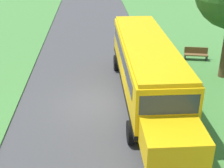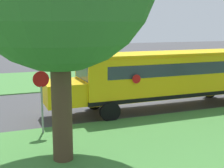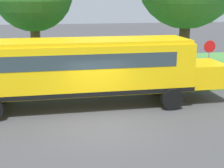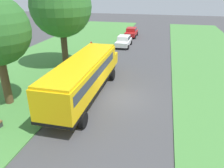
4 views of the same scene
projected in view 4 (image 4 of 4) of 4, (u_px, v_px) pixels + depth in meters
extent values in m
plane|color=#424244|center=(121.00, 98.00, 17.27)|extent=(120.00, 120.00, 0.00)
cube|color=#47843D|center=(10.00, 85.00, 19.37)|extent=(12.00, 80.00, 0.08)
cube|color=yellow|center=(84.00, 76.00, 16.41)|extent=(2.50, 10.50, 2.20)
cube|color=yellow|center=(105.00, 59.00, 22.15)|extent=(2.20, 1.90, 1.10)
cube|color=yellow|center=(83.00, 61.00, 15.94)|extent=(2.35, 10.29, 0.16)
cube|color=black|center=(84.00, 88.00, 16.81)|extent=(2.54, 10.54, 0.20)
cube|color=#2D3842|center=(82.00, 71.00, 15.96)|extent=(2.53, 9.24, 0.64)
cube|color=#2D3842|center=(102.00, 52.00, 20.86)|extent=(2.25, 0.12, 0.80)
cylinder|color=red|center=(80.00, 61.00, 19.23)|extent=(0.03, 0.44, 0.44)
cylinder|color=black|center=(87.00, 73.00, 20.98)|extent=(0.30, 1.00, 1.00)
cylinder|color=black|center=(112.00, 75.00, 20.45)|extent=(0.30, 1.00, 1.00)
cylinder|color=black|center=(46.00, 115.00, 13.97)|extent=(0.30, 1.00, 1.00)
cylinder|color=black|center=(83.00, 120.00, 13.45)|extent=(0.30, 1.00, 1.00)
cube|color=silver|center=(124.00, 42.00, 32.07)|extent=(1.80, 4.40, 0.64)
cube|color=silver|center=(124.00, 38.00, 31.96)|extent=(1.60, 2.20, 0.60)
cube|color=#2D3842|center=(124.00, 38.00, 31.95)|extent=(1.62, 2.02, 0.45)
cylinder|color=black|center=(128.00, 47.00, 30.68)|extent=(0.22, 0.64, 0.64)
cylinder|color=black|center=(115.00, 46.00, 31.06)|extent=(0.22, 0.64, 0.64)
cylinder|color=black|center=(131.00, 42.00, 33.34)|extent=(0.22, 0.64, 0.64)
cylinder|color=black|center=(120.00, 42.00, 33.73)|extent=(0.22, 0.64, 0.64)
cube|color=#B21E1E|center=(131.00, 33.00, 38.54)|extent=(1.80, 4.40, 0.64)
cube|color=#B21E1E|center=(131.00, 29.00, 38.42)|extent=(1.60, 2.20, 0.60)
cube|color=#2D3842|center=(131.00, 29.00, 38.41)|extent=(1.62, 2.02, 0.45)
cylinder|color=black|center=(135.00, 37.00, 37.15)|extent=(0.22, 0.64, 0.64)
cylinder|color=black|center=(125.00, 36.00, 37.53)|extent=(0.22, 0.64, 0.64)
cylinder|color=black|center=(137.00, 34.00, 39.81)|extent=(0.22, 0.64, 0.64)
cylinder|color=black|center=(128.00, 33.00, 40.19)|extent=(0.22, 0.64, 0.64)
cylinder|color=brown|center=(5.00, 81.00, 15.72)|extent=(0.58, 0.58, 3.67)
cylinder|color=#4C3826|center=(65.00, 48.00, 23.95)|extent=(0.68, 0.68, 3.91)
sphere|color=#33702D|center=(61.00, 6.00, 22.20)|extent=(6.30, 6.30, 6.30)
sphere|color=#33702D|center=(66.00, 0.00, 22.37)|extent=(3.88, 3.88, 3.88)
cylinder|color=gray|center=(92.00, 57.00, 23.86)|extent=(0.08, 0.08, 2.10)
cylinder|color=red|center=(91.00, 45.00, 23.31)|extent=(0.03, 0.68, 0.68)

